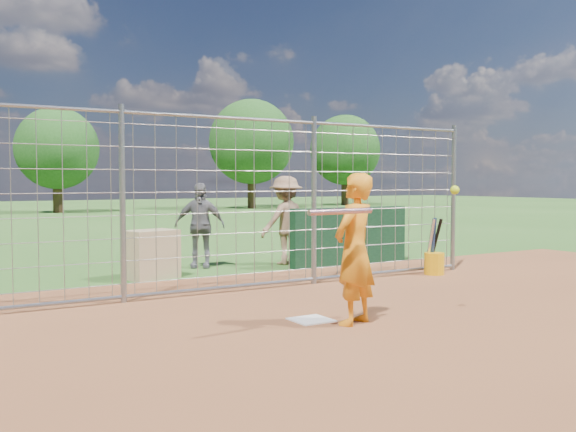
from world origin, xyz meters
TOP-DOWN VIEW (x-y plane):
  - ground at (0.00, 0.00)m, footprint 100.00×100.00m
  - infield_dirt at (0.00, -3.00)m, footprint 18.00×18.00m
  - home_plate at (0.00, -0.20)m, footprint 0.43×0.43m
  - dugout_wall at (3.40, 3.60)m, footprint 2.60×0.20m
  - batter at (0.32, -0.59)m, footprint 0.73×0.62m
  - bystander_b at (0.75, 4.68)m, footprint 0.99×0.81m
  - bystander_c at (2.37, 4.28)m, footprint 1.18×0.78m
  - equipment_bin at (-0.47, 3.87)m, footprint 0.91×0.73m
  - equipment_in_play at (0.29, -0.91)m, footprint 2.02×0.23m
  - bucket_with_bats at (3.81, 1.76)m, footprint 0.34×0.37m
  - backstop_fence at (0.00, 2.00)m, footprint 9.08×0.08m
  - tree_line at (3.13, 28.13)m, footprint 44.66×6.72m

SIDE VIEW (x-z plane):
  - ground at x=0.00m, z-range 0.00..0.00m
  - infield_dirt at x=0.00m, z-range 0.01..0.01m
  - home_plate at x=0.00m, z-range 0.00..0.02m
  - bucket_with_bats at x=3.81m, z-range -0.24..0.73m
  - equipment_bin at x=-0.47m, z-range 0.00..0.80m
  - dugout_wall at x=3.40m, z-range 0.00..1.10m
  - bystander_b at x=0.75m, z-range 0.00..1.58m
  - batter at x=0.32m, z-range 0.00..1.69m
  - bystander_c at x=2.37m, z-range 0.00..1.70m
  - backstop_fence at x=0.00m, z-range -0.04..2.56m
  - equipment_in_play at x=0.29m, z-range 1.19..1.49m
  - tree_line at x=3.13m, z-range 0.47..6.95m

